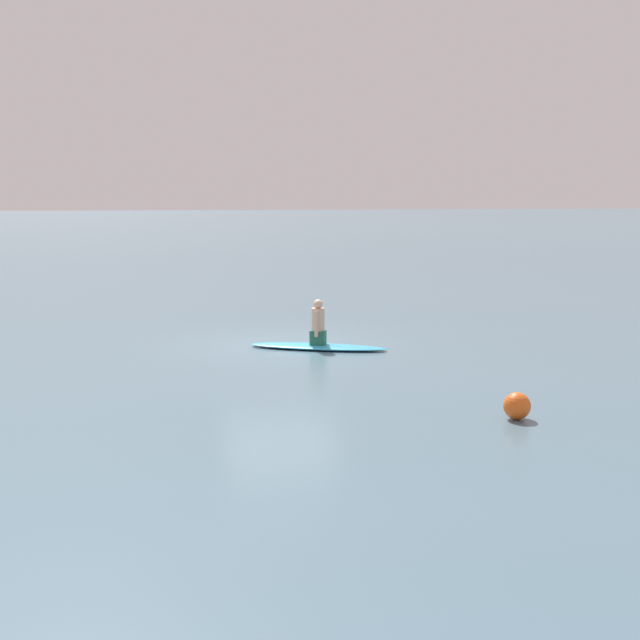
# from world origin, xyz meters

# --- Properties ---
(ground_plane) EXTENTS (400.00, 400.00, 0.00)m
(ground_plane) POSITION_xyz_m (0.00, 0.00, 0.00)
(ground_plane) COLOR slate
(surfboard) EXTENTS (1.91, 2.96, 0.10)m
(surfboard) POSITION_xyz_m (-0.75, -0.65, 0.05)
(surfboard) COLOR #339EC6
(surfboard) RESTS_ON ground
(person_paddler) EXTENTS (0.41, 0.40, 0.96)m
(person_paddler) POSITION_xyz_m (-0.75, -0.65, 0.54)
(person_paddler) COLOR #26664C
(person_paddler) RESTS_ON surfboard
(buoy_marker) EXTENTS (0.40, 0.40, 0.40)m
(buoy_marker) POSITION_xyz_m (-6.98, -2.11, 0.20)
(buoy_marker) COLOR #E55919
(buoy_marker) RESTS_ON ground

